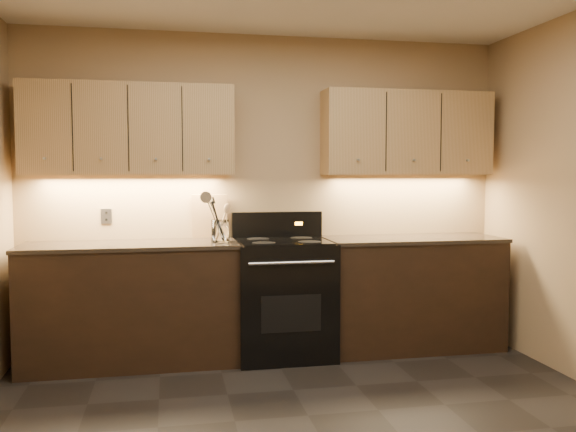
# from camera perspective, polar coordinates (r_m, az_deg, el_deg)

# --- Properties ---
(wall_back) EXTENTS (4.00, 0.04, 2.60)m
(wall_back) POSITION_cam_1_polar(r_m,az_deg,el_deg) (5.12, -2.01, 2.20)
(wall_back) COLOR tan
(wall_back) RESTS_ON ground
(counter_left) EXTENTS (1.62, 0.62, 0.93)m
(counter_left) POSITION_cam_1_polar(r_m,az_deg,el_deg) (4.86, -14.44, -7.94)
(counter_left) COLOR black
(counter_left) RESTS_ON ground
(counter_right) EXTENTS (1.46, 0.62, 0.93)m
(counter_right) POSITION_cam_1_polar(r_m,az_deg,el_deg) (5.24, 11.49, -7.01)
(counter_right) COLOR black
(counter_right) RESTS_ON ground
(stove) EXTENTS (0.76, 0.68, 1.14)m
(stove) POSITION_cam_1_polar(r_m,az_deg,el_deg) (4.91, -0.46, -7.52)
(stove) COLOR black
(stove) RESTS_ON ground
(upper_cab_left) EXTENTS (1.60, 0.30, 0.70)m
(upper_cab_left) POSITION_cam_1_polar(r_m,az_deg,el_deg) (4.92, -14.61, 7.83)
(upper_cab_left) COLOR tan
(upper_cab_left) RESTS_ON wall_back
(upper_cab_right) EXTENTS (1.44, 0.30, 0.70)m
(upper_cab_right) POSITION_cam_1_polar(r_m,az_deg,el_deg) (5.30, 11.06, 7.60)
(upper_cab_right) COLOR tan
(upper_cab_right) RESTS_ON wall_back
(outlet_plate) EXTENTS (0.08, 0.01, 0.12)m
(outlet_plate) POSITION_cam_1_polar(r_m,az_deg,el_deg) (5.08, -16.64, -0.01)
(outlet_plate) COLOR #B2B5BA
(outlet_plate) RESTS_ON wall_back
(utensil_crock) EXTENTS (0.15, 0.15, 0.17)m
(utensil_crock) POSITION_cam_1_polar(r_m,az_deg,el_deg) (4.77, -6.38, -1.46)
(utensil_crock) COLOR white
(utensil_crock) RESTS_ON counter_left
(cutting_board) EXTENTS (0.29, 0.09, 0.36)m
(cutting_board) POSITION_cam_1_polar(r_m,az_deg,el_deg) (5.04, -7.34, -0.02)
(cutting_board) COLOR tan
(cutting_board) RESTS_ON counter_left
(wooden_spoon) EXTENTS (0.17, 0.15, 0.30)m
(wooden_spoon) POSITION_cam_1_polar(r_m,az_deg,el_deg) (4.74, -6.74, -0.43)
(wooden_spoon) COLOR tan
(wooden_spoon) RESTS_ON utensil_crock
(black_turner) EXTENTS (0.18, 0.18, 0.37)m
(black_turner) POSITION_cam_1_polar(r_m,az_deg,el_deg) (4.73, -6.13, -0.10)
(black_turner) COLOR black
(black_turner) RESTS_ON utensil_crock
(steel_spatula) EXTENTS (0.23, 0.13, 0.39)m
(steel_spatula) POSITION_cam_1_polar(r_m,az_deg,el_deg) (4.77, -5.99, 0.04)
(steel_spatula) COLOR silver
(steel_spatula) RESTS_ON utensil_crock
(steel_skimmer) EXTENTS (0.23, 0.11, 0.39)m
(steel_skimmer) POSITION_cam_1_polar(r_m,az_deg,el_deg) (4.73, -6.09, 0.05)
(steel_skimmer) COLOR silver
(steel_skimmer) RESTS_ON utensil_crock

